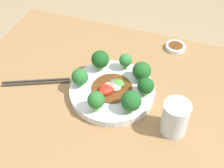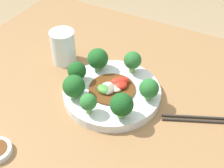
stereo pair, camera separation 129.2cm
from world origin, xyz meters
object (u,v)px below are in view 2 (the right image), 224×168
Objects in this scene: broccoli_north at (88,102)px; broccoli_west at (149,89)px; broccoli_south at (133,61)px; drinking_glass at (63,47)px; plate at (112,93)px; chopsticks at (205,119)px; broccoli_northeast at (74,86)px; stirfry_center at (113,87)px; broccoli_southeast at (98,59)px; broccoli_northwest at (122,105)px; broccoli_east at (77,71)px.

broccoli_west reaches higher than broccoli_north.
broccoli_south is at bearing -43.07° from broccoli_west.
broccoli_south is 0.64× the size of drinking_glass.
chopsticks is (-0.25, -0.03, -0.01)m from plate.
broccoli_northeast reaches higher than stirfry_center.
broccoli_southeast is 0.18m from broccoli_west.
stirfry_center is at bearing -50.88° from broccoli_northwest.
stirfry_center reaches higher than chopsticks.
broccoli_south is at bearing -14.63° from chopsticks.
broccoli_southeast is at bearing -4.82° from chopsticks.
broccoli_south is at bearing -174.48° from drinking_glass.
broccoli_east is (0.02, 0.07, -0.00)m from broccoli_southeast.
broccoli_northeast is at bearing -2.03° from broccoli_northwest.
drinking_glass is at bearing -41.71° from broccoli_north.
plate is at bearing 142.10° from broccoli_southeast.
plate is at bearing 9.23° from broccoli_west.
drinking_glass is at bearing -18.30° from stirfry_center.
broccoli_northwest is (-0.14, 0.14, 0.00)m from broccoli_southeast.
broccoli_southeast reaches higher than plate.
broccoli_northwest reaches higher than stirfry_center.
broccoli_west is 0.99× the size of broccoli_east.
broccoli_south is at bearing -160.00° from broccoli_southeast.
chopsticks is (-0.15, -0.02, -0.05)m from broccoli_west.
stirfry_center is 1.21× the size of drinking_glass.
broccoli_south is at bearing -118.20° from broccoli_northeast.
broccoli_northwest is 1.16× the size of broccoli_west.
broccoli_southeast is 0.13m from drinking_glass.
plate is 0.11m from broccoli_north.
plate is at bearing 7.57° from chopsticks.
broccoli_south reaches higher than chopsticks.
broccoli_northwest is at bearing 151.60° from drinking_glass.
broccoli_northwest reaches higher than broccoli_southeast.
broccoli_southeast is at bearing 20.00° from broccoli_south.
broccoli_east is at bearing 8.87° from stirfry_center.
broccoli_north is at bearing 19.46° from broccoli_northwest.
plate is 0.11m from broccoli_southeast.
broccoli_west is (-0.11, -0.12, -0.00)m from broccoli_north.
broccoli_northeast is at bearing 26.40° from broccoli_west.
plate is 0.02m from stirfry_center.
broccoli_southeast is 0.20m from broccoli_northwest.
broccoli_west is (-0.18, 0.04, -0.00)m from broccoli_southeast.
broccoli_southeast is 1.02× the size of broccoli_northeast.
broccoli_northwest reaches higher than chopsticks.
broccoli_south is 1.10× the size of broccoli_east.
stirfry_center is (0.10, 0.01, -0.03)m from broccoli_west.
broccoli_west is at bearing -109.87° from broccoli_northwest.
stirfry_center is at bearing 161.70° from drinking_glass.
broccoli_southeast is 0.96× the size of broccoli_northwest.
drinking_glass is (0.20, -0.17, -0.01)m from broccoli_north.
broccoli_southeast is 0.10m from broccoli_south.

